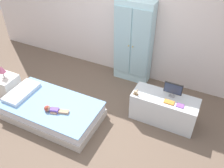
{
  "coord_description": "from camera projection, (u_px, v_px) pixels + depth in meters",
  "views": [
    {
      "loc": [
        1.63,
        -2.36,
        2.97
      ],
      "look_at": [
        0.31,
        0.35,
        0.6
      ],
      "focal_mm": 39.0,
      "sensor_mm": 36.0,
      "label": 1
    }
  ],
  "objects": [
    {
      "name": "ground_plane",
      "position": [
        86.0,
        119.0,
        4.07
      ],
      "size": [
        10.0,
        10.0,
        0.02
      ],
      "primitive_type": "cube",
      "color": "brown"
    },
    {
      "name": "wardrobe",
      "position": [
        133.0,
        43.0,
        4.48
      ],
      "size": [
        0.69,
        0.28,
        1.6
      ],
      "color": "silver",
      "rests_on": "ground_plane"
    },
    {
      "name": "nightstand",
      "position": [
        7.0,
        86.0,
        4.43
      ],
      "size": [
        0.36,
        0.36,
        0.4
      ],
      "primitive_type": "cube",
      "color": "silver",
      "rests_on": "ground_plane"
    },
    {
      "name": "rocking_horse_toy",
      "position": [
        136.0,
        92.0,
        3.78
      ],
      "size": [
        0.08,
        0.04,
        0.1
      ],
      "color": "#8E6642",
      "rests_on": "tv_stand"
    },
    {
      "name": "back_wall",
      "position": [
        126.0,
        8.0,
        4.34
      ],
      "size": [
        6.4,
        0.05,
        2.7
      ],
      "primitive_type": "cube",
      "color": "silver",
      "rests_on": "ground_plane"
    },
    {
      "name": "bed",
      "position": [
        52.0,
        110.0,
        4.01
      ],
      "size": [
        1.59,
        0.87,
        0.3
      ],
      "color": "beige",
      "rests_on": "ground_plane"
    },
    {
      "name": "doll",
      "position": [
        52.0,
        109.0,
        3.76
      ],
      "size": [
        0.39,
        0.18,
        0.1
      ],
      "color": "#6B4CB2",
      "rests_on": "bed"
    },
    {
      "name": "table_lamp",
      "position": [
        2.0,
        70.0,
        4.21
      ],
      "size": [
        0.12,
        0.12,
        0.24
      ],
      "color": "#B7B2AD",
      "rests_on": "nightstand"
    },
    {
      "name": "book_orange",
      "position": [
        169.0,
        102.0,
        3.66
      ],
      "size": [
        0.15,
        0.09,
        0.02
      ],
      "primitive_type": "cube",
      "color": "orange",
      "rests_on": "tv_stand"
    },
    {
      "name": "tv_stand",
      "position": [
        164.0,
        109.0,
        3.9
      ],
      "size": [
        1.03,
        0.41,
        0.49
      ],
      "primitive_type": "cube",
      "color": "silver",
      "rests_on": "ground_plane"
    },
    {
      "name": "tv_monitor",
      "position": [
        173.0,
        89.0,
        3.69
      ],
      "size": [
        0.28,
        0.1,
        0.24
      ],
      "color": "#99999E",
      "rests_on": "tv_stand"
    },
    {
      "name": "pillow",
      "position": [
        22.0,
        92.0,
        4.11
      ],
      "size": [
        0.32,
        0.62,
        0.06
      ],
      "primitive_type": "cube",
      "color": "silver",
      "rests_on": "bed"
    },
    {
      "name": "book_purple",
      "position": [
        180.0,
        106.0,
        3.6
      ],
      "size": [
        0.11,
        0.09,
        0.01
      ],
      "primitive_type": "cube",
      "color": "#8E51B2",
      "rests_on": "tv_stand"
    }
  ]
}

